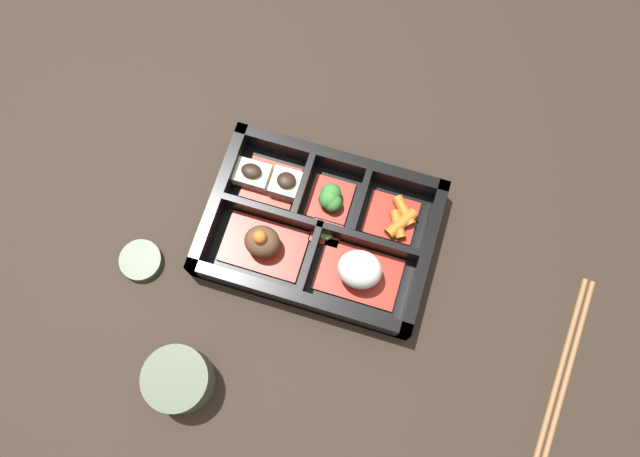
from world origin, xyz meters
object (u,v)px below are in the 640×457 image
object	(u,v)px
bowl_rice	(360,271)
chopsticks	(565,371)
tea_cup	(179,380)
sauce_dish	(141,260)

from	to	relation	value
bowl_rice	chopsticks	distance (m)	0.27
bowl_rice	tea_cup	bearing A→B (deg)	48.03
bowl_rice	chopsticks	size ratio (longest dim) A/B	0.43
chopsticks	sauce_dish	bearing A→B (deg)	2.26
bowl_rice	sauce_dish	size ratio (longest dim) A/B	1.96
bowl_rice	chopsticks	world-z (taller)	bowl_rice
bowl_rice	sauce_dish	xyz separation A→B (m)	(0.26, 0.06, -0.03)
tea_cup	sauce_dish	size ratio (longest dim) A/B	1.46
chopsticks	sauce_dish	world-z (taller)	sauce_dish
tea_cup	sauce_dish	bearing A→B (deg)	-50.26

